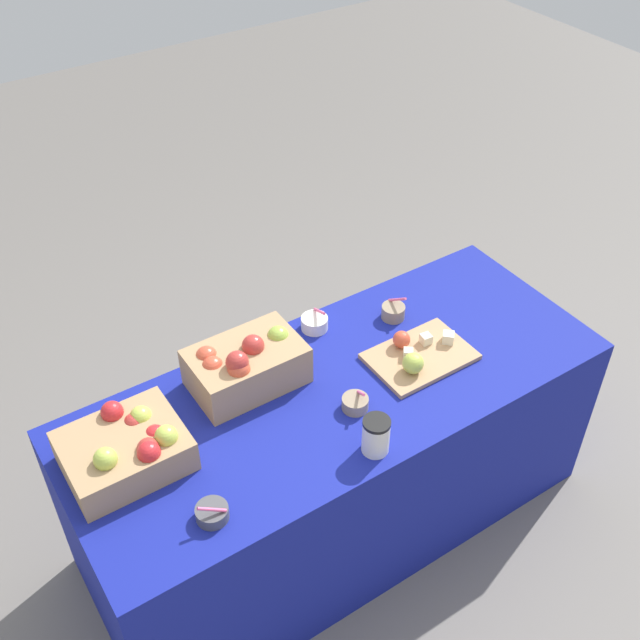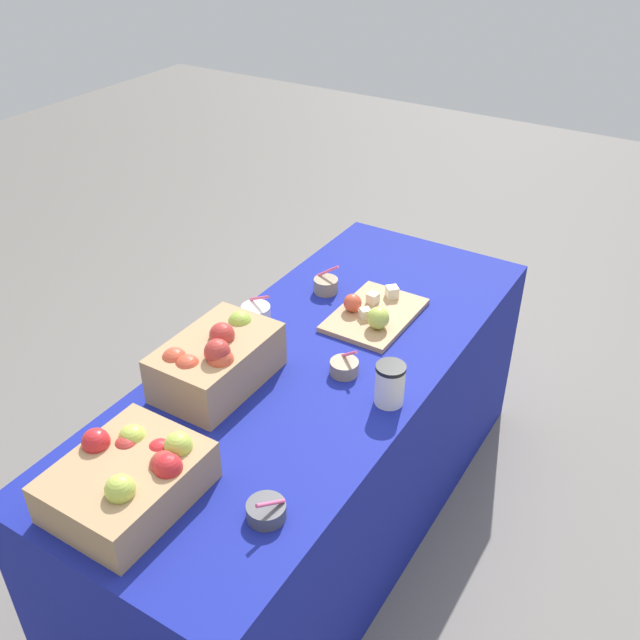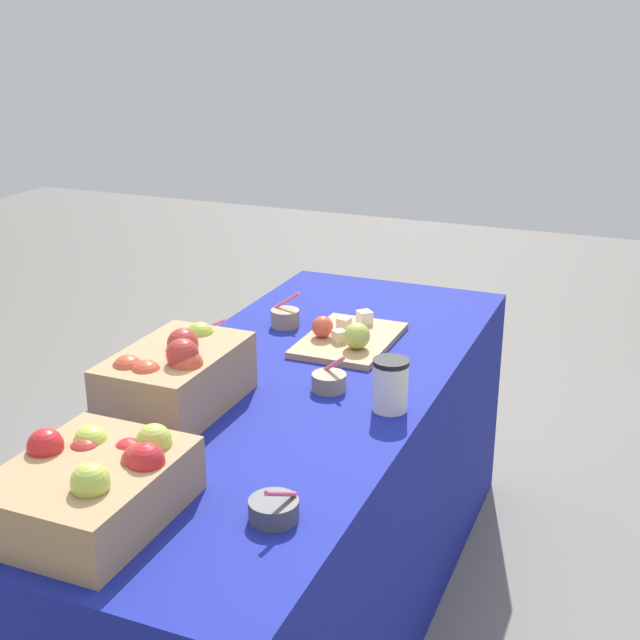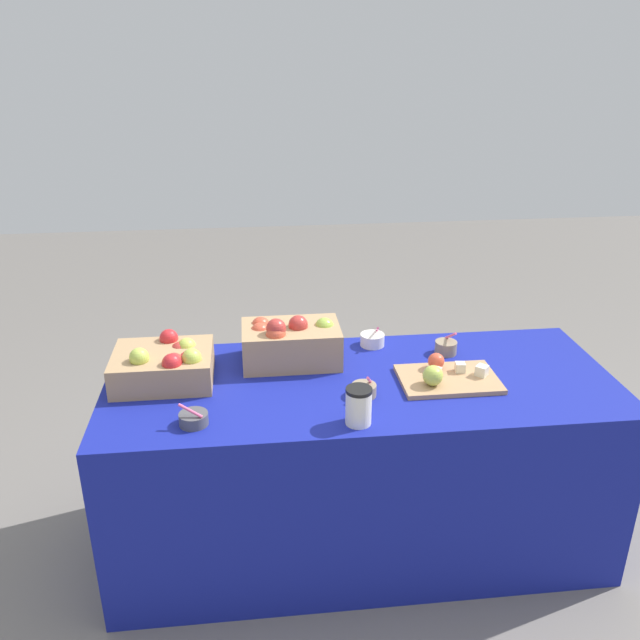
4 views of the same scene
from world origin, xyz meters
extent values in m
plane|color=slate|center=(0.00, 0.00, 0.00)|extent=(10.00, 10.00, 0.00)
cube|color=navy|center=(0.00, 0.00, 0.37)|extent=(1.90, 0.76, 0.74)
cube|color=tan|center=(-0.73, 0.08, 0.80)|extent=(0.36, 0.29, 0.11)
sphere|color=red|center=(-0.71, 0.19, 0.86)|extent=(0.07, 0.07, 0.07)
sphere|color=#B2C64C|center=(-0.80, 0.02, 0.87)|extent=(0.07, 0.07, 0.07)
sphere|color=red|center=(-0.68, -0.02, 0.86)|extent=(0.07, 0.07, 0.07)
sphere|color=#B2332D|center=(-0.68, 0.00, 0.85)|extent=(0.07, 0.07, 0.07)
sphere|color=#B2C64C|center=(-0.62, 0.01, 0.86)|extent=(0.07, 0.07, 0.07)
sphere|color=red|center=(-0.63, 0.06, 0.83)|extent=(0.07, 0.07, 0.07)
sphere|color=#B2C64C|center=(-0.64, 0.14, 0.85)|extent=(0.07, 0.07, 0.07)
sphere|color=#B2332D|center=(-0.67, 0.13, 0.83)|extent=(0.07, 0.07, 0.07)
cube|color=tan|center=(-0.25, 0.19, 0.81)|extent=(0.38, 0.24, 0.15)
sphere|color=#D14C33|center=(-0.37, 0.19, 0.87)|extent=(0.08, 0.08, 0.08)
sphere|color=#D14C33|center=(-0.31, 0.12, 0.89)|extent=(0.08, 0.08, 0.08)
sphere|color=#B2332D|center=(-0.22, 0.18, 0.90)|extent=(0.08, 0.08, 0.08)
sphere|color=#D14C33|center=(-0.36, 0.24, 0.87)|extent=(0.08, 0.08, 0.08)
sphere|color=#B2332D|center=(-0.31, 0.13, 0.91)|extent=(0.08, 0.08, 0.08)
sphere|color=#99B742|center=(-0.12, 0.19, 0.88)|extent=(0.08, 0.08, 0.08)
cube|color=tan|center=(0.32, -0.05, 0.75)|extent=(0.36, 0.25, 0.02)
cube|color=beige|center=(0.44, -0.05, 0.78)|extent=(0.06, 0.06, 0.04)
cube|color=beige|center=(0.37, -0.01, 0.78)|extent=(0.04, 0.04, 0.04)
sphere|color=#B2C64C|center=(0.24, -0.10, 0.80)|extent=(0.07, 0.07, 0.07)
sphere|color=#D14C33|center=(0.29, 0.03, 0.79)|extent=(0.06, 0.06, 0.06)
cube|color=beige|center=(0.28, -0.03, 0.77)|extent=(0.05, 0.05, 0.03)
cylinder|color=#4C4C51|center=(-0.60, -0.24, 0.76)|extent=(0.10, 0.10, 0.04)
cylinder|color=#EA598C|center=(-0.61, -0.26, 0.80)|extent=(0.08, 0.04, 0.05)
cylinder|color=gray|center=(0.38, 0.19, 0.77)|extent=(0.09, 0.09, 0.05)
cylinder|color=#EA598C|center=(0.39, 0.19, 0.82)|extent=(0.02, 0.09, 0.06)
cylinder|color=gray|center=(-0.01, -0.11, 0.76)|extent=(0.09, 0.09, 0.04)
cylinder|color=#EA598C|center=(0.01, -0.12, 0.80)|extent=(0.03, 0.07, 0.06)
cylinder|color=silver|center=(0.10, 0.30, 0.76)|extent=(0.10, 0.10, 0.05)
cylinder|color=#EA598C|center=(0.12, 0.29, 0.81)|extent=(0.03, 0.09, 0.05)
cylinder|color=silver|center=(-0.06, -0.29, 0.80)|extent=(0.09, 0.09, 0.12)
cylinder|color=black|center=(-0.06, -0.29, 0.86)|extent=(0.09, 0.09, 0.01)
camera|label=1|loc=(-1.07, -1.51, 2.61)|focal=43.21mm
camera|label=2|loc=(-1.54, -0.97, 2.08)|focal=40.25mm
camera|label=3|loc=(-1.87, -0.86, 1.64)|focal=48.19mm
camera|label=4|loc=(-0.40, -2.14, 1.91)|focal=36.97mm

